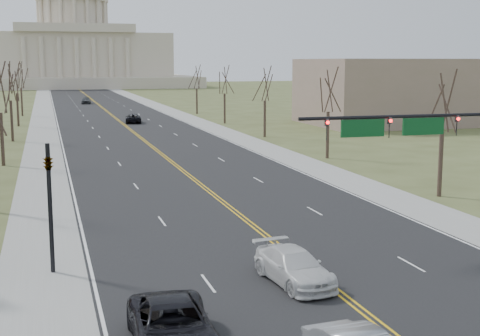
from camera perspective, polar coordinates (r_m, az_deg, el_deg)
road at (r=128.21m, az=-11.08°, el=4.61°), size 20.00×380.00×0.01m
cross_road at (r=27.73m, az=9.57°, el=-11.32°), size 120.00×14.00×0.01m
sidewalk_left at (r=127.69m, az=-16.47°, el=4.40°), size 4.00×380.00×0.03m
sidewalk_right at (r=129.84m, az=-5.79°, el=4.79°), size 4.00×380.00×0.03m
center_line at (r=128.21m, az=-11.09°, el=4.62°), size 0.42×380.00×0.01m
edge_line_left at (r=127.70m, az=-15.48°, el=4.44°), size 0.15×380.00×0.01m
edge_line_right at (r=129.46m, az=-6.75°, el=4.76°), size 0.15×380.00×0.01m
capitol at (r=267.53m, az=-13.98°, el=9.80°), size 90.00×60.00×50.00m
signal_mast at (r=36.39m, az=15.27°, el=2.68°), size 12.12×0.44×7.20m
signal_left at (r=31.39m, az=-15.95°, el=-2.10°), size 0.32×0.36×6.00m
tree_r_0 at (r=49.47m, az=16.96°, el=5.14°), size 3.74×3.74×8.50m
tree_r_1 at (r=67.08m, az=7.56°, el=6.38°), size 3.74×3.74×8.50m
tree_r_2 at (r=85.75m, az=2.14°, el=7.02°), size 3.74×3.74×8.50m
tree_l_2 at (r=85.46m, az=-19.05°, el=6.79°), size 3.96×3.96×9.00m
tree_r_3 at (r=104.91m, az=-1.33°, el=7.40°), size 3.74×3.74×8.50m
tree_l_3 at (r=105.44m, az=-18.56°, el=7.16°), size 3.96×3.96×9.00m
tree_r_4 at (r=124.34m, az=-3.73°, el=7.65°), size 3.74×3.74×8.50m
tree_l_4 at (r=125.42m, az=-18.22°, el=7.41°), size 3.96×3.96×9.00m
bldg_right_mass at (r=106.70m, az=12.72°, el=6.38°), size 25.00×20.00×10.00m
car_sb_outer_lead at (r=23.04m, az=-5.75°, el=-13.37°), size 2.96×6.00×1.64m
car_sb_inner_second at (r=29.57m, az=4.63°, el=-8.38°), size 2.65×5.33×1.49m
car_far_nb at (r=107.14m, az=-9.10°, el=4.21°), size 2.93×5.39×1.43m
car_far_sb at (r=158.08m, az=-13.00°, el=5.67°), size 2.49×5.08×1.67m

